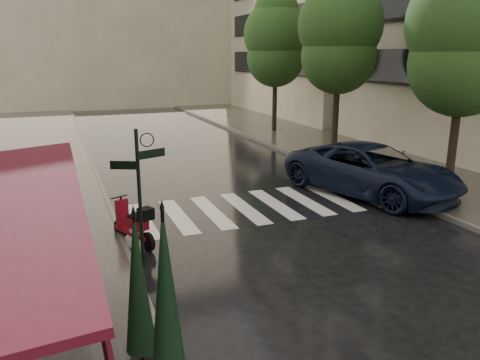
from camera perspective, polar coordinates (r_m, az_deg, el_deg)
ground at (r=8.58m, az=0.40°, el=-17.20°), size 120.00×120.00×0.00m
sidewalk_near at (r=19.35m, az=-26.18°, el=-0.07°), size 6.00×60.00×0.12m
sidewalk_far at (r=23.23m, az=12.90°, el=3.40°), size 5.50×60.00×0.12m
curb_near at (r=19.31m, az=-17.18°, el=0.83°), size 0.12×60.00×0.16m
curb_far at (r=21.79m, az=6.79°, el=2.96°), size 0.12×60.00×0.16m
crosswalk at (r=14.68m, az=2.42°, el=-3.15°), size 7.85×3.20×0.01m
signpost at (r=10.23m, az=-12.16°, el=-0.90°), size 1.17×0.29×3.10m
tree_near at (r=17.03m, az=25.89°, el=16.07°), size 3.80×3.80×7.99m
tree_mid at (r=22.39m, az=12.10°, el=17.28°), size 3.80×3.80×8.34m
tree_far at (r=28.59m, az=4.38°, el=16.71°), size 3.80×3.80×8.16m
scooter at (r=11.87m, az=-12.76°, el=-5.36°), size 0.89×1.61×1.13m
parked_car at (r=16.32m, az=15.74°, el=1.20°), size 4.48×6.62×1.69m
parasol_front at (r=6.11m, az=-8.98°, el=-14.29°), size 0.49×0.49×2.76m
parasol_back at (r=7.01m, az=-12.36°, el=-12.15°), size 0.45×0.45×2.41m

